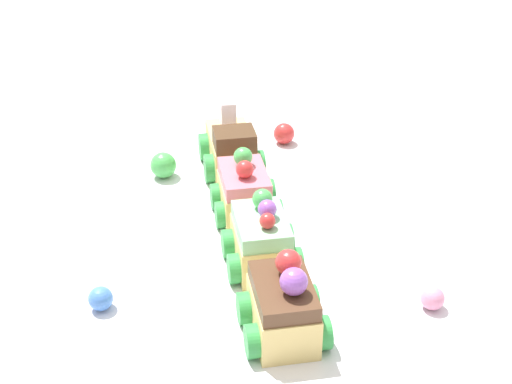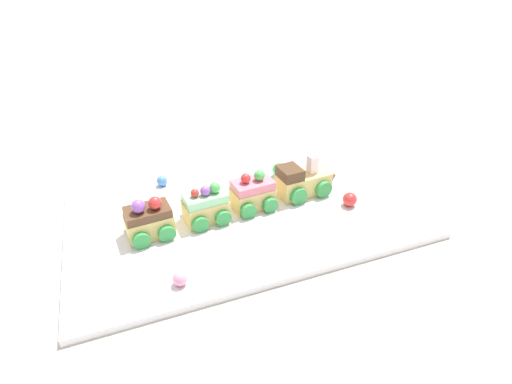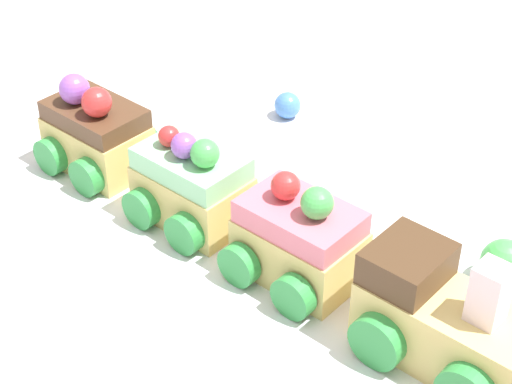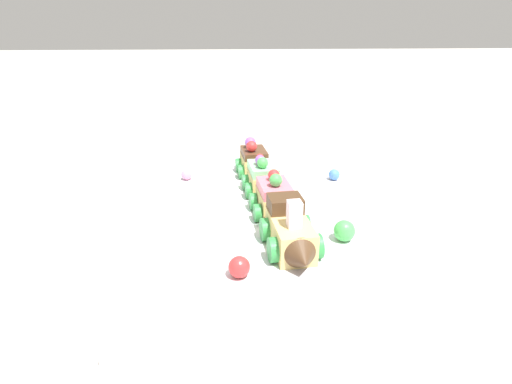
# 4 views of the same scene
# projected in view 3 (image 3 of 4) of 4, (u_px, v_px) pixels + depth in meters

# --- Properties ---
(ground_plane) EXTENTS (10.00, 10.00, 0.00)m
(ground_plane) POSITION_uv_depth(u_px,v_px,m) (276.00, 274.00, 0.55)
(ground_plane) COLOR beige
(display_board) EXTENTS (0.60, 0.38, 0.01)m
(display_board) POSITION_uv_depth(u_px,v_px,m) (276.00, 267.00, 0.55)
(display_board) COLOR white
(display_board) RESTS_ON ground_plane
(cake_train_locomotive) EXTENTS (0.13, 0.07, 0.08)m
(cake_train_locomotive) POSITION_uv_depth(u_px,v_px,m) (461.00, 332.00, 0.46)
(cake_train_locomotive) COLOR #E5C675
(cake_train_locomotive) RESTS_ON display_board
(cake_car_strawberry) EXTENTS (0.08, 0.07, 0.07)m
(cake_car_strawberry) POSITION_uv_depth(u_px,v_px,m) (298.00, 243.00, 0.52)
(cake_car_strawberry) COLOR #E5C675
(cake_car_strawberry) RESTS_ON display_board
(cake_car_mint) EXTENTS (0.08, 0.07, 0.07)m
(cake_car_mint) POSITION_uv_depth(u_px,v_px,m) (192.00, 187.00, 0.56)
(cake_car_mint) COLOR #E5C675
(cake_car_mint) RESTS_ON display_board
(cake_car_chocolate) EXTENTS (0.08, 0.07, 0.07)m
(cake_car_chocolate) POSITION_uv_depth(u_px,v_px,m) (97.00, 135.00, 0.61)
(cake_car_chocolate) COLOR #E5C675
(cake_car_chocolate) RESTS_ON display_board
(gumball_blue) EXTENTS (0.02, 0.02, 0.02)m
(gumball_blue) POSITION_uv_depth(u_px,v_px,m) (287.00, 105.00, 0.68)
(gumball_blue) COLOR #4C84E0
(gumball_blue) RESTS_ON display_board
(gumball_green) EXTENTS (0.03, 0.03, 0.03)m
(gumball_green) POSITION_uv_depth(u_px,v_px,m) (504.00, 263.00, 0.52)
(gumball_green) COLOR #4CBC56
(gumball_green) RESTS_ON display_board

